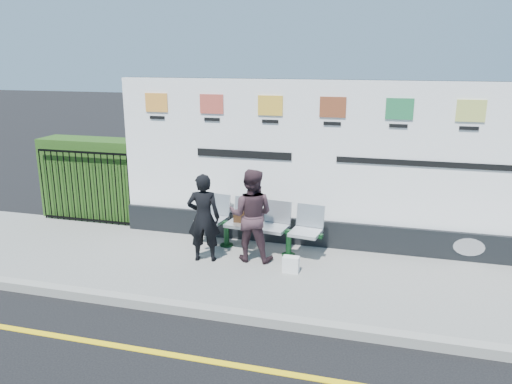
% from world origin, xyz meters
% --- Properties ---
extents(ground, '(80.00, 80.00, 0.00)m').
position_xyz_m(ground, '(0.00, 0.00, 0.00)').
color(ground, black).
extents(pavement, '(14.00, 3.00, 0.12)m').
position_xyz_m(pavement, '(0.00, 2.50, 0.06)').
color(pavement, gray).
rests_on(pavement, ground).
extents(kerb, '(14.00, 0.18, 0.14)m').
position_xyz_m(kerb, '(0.00, 1.00, 0.07)').
color(kerb, gray).
rests_on(kerb, ground).
extents(yellow_line, '(14.00, 0.10, 0.01)m').
position_xyz_m(yellow_line, '(0.00, 0.00, 0.00)').
color(yellow_line, yellow).
rests_on(yellow_line, ground).
extents(billboard, '(8.00, 0.30, 3.00)m').
position_xyz_m(billboard, '(0.50, 3.85, 1.42)').
color(billboard, black).
rests_on(billboard, pavement).
extents(hedge, '(2.35, 0.70, 1.70)m').
position_xyz_m(hedge, '(-4.58, 4.30, 0.97)').
color(hedge, '#254915').
rests_on(hedge, pavement).
extents(railing, '(2.05, 0.06, 1.54)m').
position_xyz_m(railing, '(-4.58, 3.85, 0.89)').
color(railing, black).
rests_on(railing, pavement).
extents(bench, '(2.37, 0.90, 0.50)m').
position_xyz_m(bench, '(-0.71, 3.26, 0.37)').
color(bench, '#B4B9BE').
rests_on(bench, pavement).
extents(woman_left, '(0.62, 0.47, 1.52)m').
position_xyz_m(woman_left, '(-1.46, 2.60, 0.88)').
color(woman_left, black).
rests_on(woman_left, pavement).
extents(woman_right, '(0.80, 0.64, 1.59)m').
position_xyz_m(woman_right, '(-0.70, 2.85, 0.92)').
color(woman_right, '#3A262C').
rests_on(woman_right, pavement).
extents(handbag_brown, '(0.27, 0.12, 0.21)m').
position_xyz_m(handbag_brown, '(-1.01, 3.30, 0.72)').
color(handbag_brown, black).
rests_on(handbag_brown, bench).
extents(carrier_bag_white, '(0.26, 0.16, 0.26)m').
position_xyz_m(carrier_bag_white, '(0.07, 2.50, 0.25)').
color(carrier_bag_white, silver).
rests_on(carrier_bag_white, pavement).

